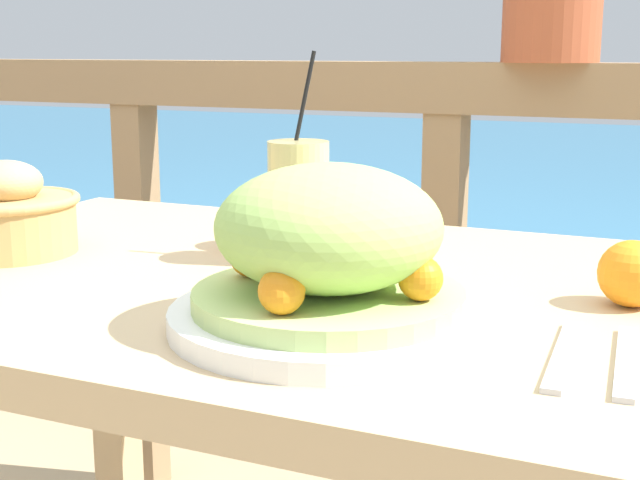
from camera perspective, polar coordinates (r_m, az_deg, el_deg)
The scene contains 10 objects.
patio_table at distance 1.06m, azimuth -2.61°, elevation -8.09°, with size 1.06×0.72×0.74m.
railing_fence at distance 1.67m, azimuth 7.94°, elevation 1.01°, with size 2.80×0.08×0.97m.
sea_backdrop at distance 4.16m, azimuth 17.35°, elevation 1.39°, with size 12.00×4.00×0.51m.
salad_plate at distance 0.81m, azimuth 0.56°, elevation -1.19°, with size 0.30×0.30×0.15m.
drink_glass at distance 1.07m, azimuth -1.39°, elevation 2.44°, with size 0.07×0.07×0.25m.
bread_basket at distance 1.19m, azimuth -19.39°, elevation 1.53°, with size 0.18×0.18×0.12m.
fork at distance 0.78m, azimuth 15.30°, elevation -7.09°, with size 0.03×0.18×0.00m.
knife at distance 0.78m, azimuth 18.99°, elevation -7.35°, with size 0.03×0.18×0.00m.
orange_near_basket at distance 1.16m, azimuth -3.64°, elevation 1.46°, with size 0.08×0.08×0.08m.
orange_near_glass at distance 0.95m, azimuth 19.33°, elevation -2.05°, with size 0.07×0.07×0.07m.
Camera 1 is at (0.44, -0.89, 0.99)m, focal length 50.00 mm.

